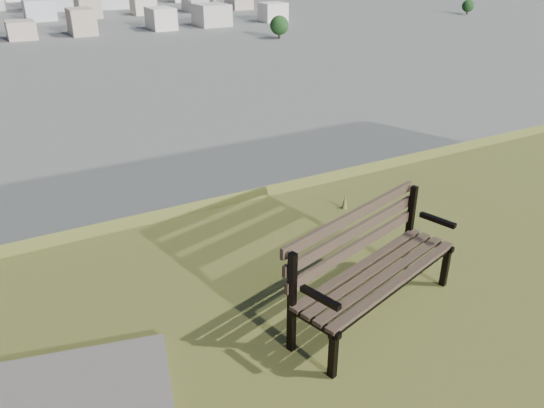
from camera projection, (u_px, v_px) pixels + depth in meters
park_bench at (370, 260)px, 4.78m from camera, size 1.96×1.11×0.98m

